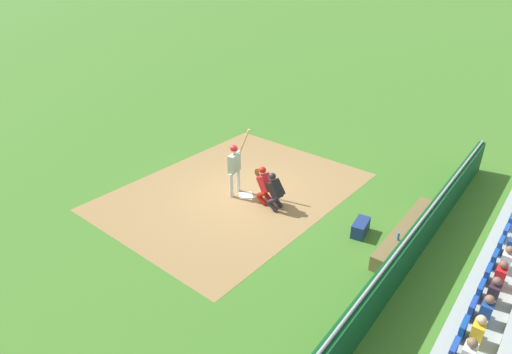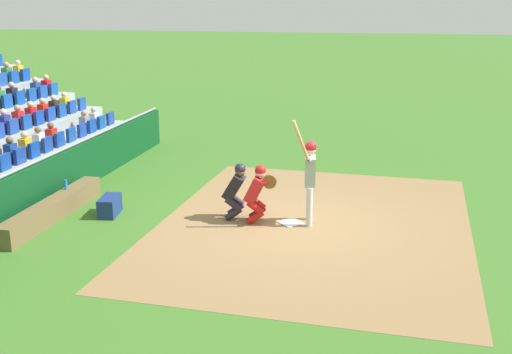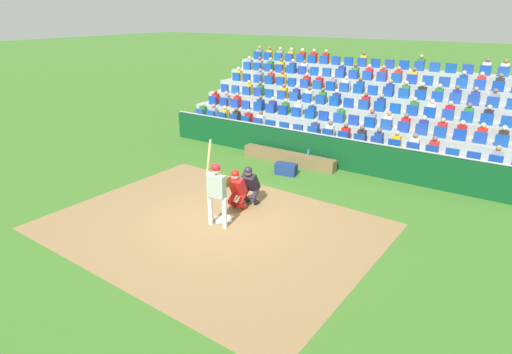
{
  "view_description": "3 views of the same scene",
  "coord_description": "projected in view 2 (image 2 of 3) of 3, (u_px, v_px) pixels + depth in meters",
  "views": [
    {
      "loc": [
        -9.86,
        -7.98,
        7.39
      ],
      "look_at": [
        -0.24,
        -0.62,
        1.01
      ],
      "focal_mm": 30.56,
      "sensor_mm": 36.0,
      "label": 1
    },
    {
      "loc": [
        12.65,
        2.01,
        4.62
      ],
      "look_at": [
        -0.49,
        -0.87,
        0.84
      ],
      "focal_mm": 44.46,
      "sensor_mm": 36.0,
      "label": 2
    },
    {
      "loc": [
        -6.71,
        8.42,
        5.44
      ],
      "look_at": [
        -0.4,
        -1.05,
        1.02
      ],
      "focal_mm": 30.19,
      "sensor_mm": 36.0,
      "label": 3
    }
  ],
  "objects": [
    {
      "name": "ground_plane",
      "position": [
        291.0,
        223.0,
        13.56
      ],
      "size": [
        160.0,
        160.0,
        0.0
      ],
      "primitive_type": "plane",
      "color": "#3B6D26"
    },
    {
      "name": "catcher_crouching",
      "position": [
        258.0,
        190.0,
        13.45
      ],
      "size": [
        0.48,
        0.73,
        1.28
      ],
      "color": "red",
      "rests_on": "ground_plane"
    },
    {
      "name": "infield_dirt_patch",
      "position": [
        314.0,
        225.0,
        13.45
      ],
      "size": [
        8.74,
        6.75,
        0.01
      ],
      "primitive_type": "cube",
      "rotation": [
        0.0,
        0.0,
        -0.04
      ],
      "color": "olive",
      "rests_on": "ground_plane"
    },
    {
      "name": "home_plate_umpire",
      "position": [
        236.0,
        188.0,
        13.69
      ],
      "size": [
        0.48,
        0.52,
        1.26
      ],
      "color": "#27202F",
      "rests_on": "ground_plane"
    },
    {
      "name": "dugout_bench",
      "position": [
        53.0,
        209.0,
        13.77
      ],
      "size": [
        3.79,
        0.4,
        0.44
      ],
      "primitive_type": "cube",
      "color": "brown",
      "rests_on": "ground_plane"
    },
    {
      "name": "dugout_wall",
      "position": [
        48.0,
        182.0,
        14.57
      ],
      "size": [
        13.61,
        0.24,
        1.2
      ],
      "color": "#0C431E",
      "rests_on": "ground_plane"
    },
    {
      "name": "equipment_duffel_bag",
      "position": [
        110.0,
        206.0,
        14.04
      ],
      "size": [
        0.8,
        0.47,
        0.41
      ],
      "primitive_type": "cube",
      "rotation": [
        0.0,
        0.0,
        0.15
      ],
      "color": "navy",
      "rests_on": "ground_plane"
    },
    {
      "name": "batter_at_plate",
      "position": [
        310.0,
        172.0,
        13.27
      ],
      "size": [
        0.73,
        0.49,
        2.29
      ],
      "color": "silver",
      "rests_on": "ground_plane"
    },
    {
      "name": "home_plate_marker",
      "position": [
        291.0,
        223.0,
        13.55
      ],
      "size": [
        0.62,
        0.62,
        0.02
      ],
      "primitive_type": "cube",
      "rotation": [
        0.0,
        0.0,
        0.79
      ],
      "color": "white",
      "rests_on": "infield_dirt_patch"
    },
    {
      "name": "water_bottle_on_bench",
      "position": [
        66.0,
        184.0,
        14.43
      ],
      "size": [
        0.07,
        0.07,
        0.23
      ],
      "primitive_type": "cylinder",
      "color": "blue",
      "rests_on": "dugout_bench"
    }
  ]
}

